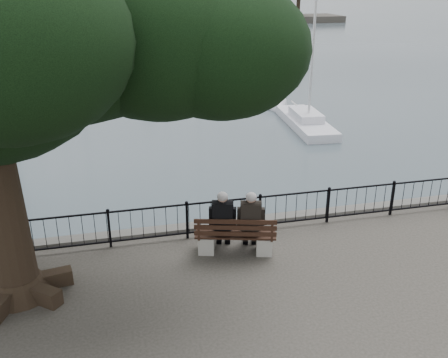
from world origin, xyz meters
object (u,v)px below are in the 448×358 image
object	(u,v)px
bench	(235,239)
lion_monument	(143,28)
person_right	(250,223)
person_left	(223,223)
tree	(19,31)

from	to	relation	value
bench	lion_monument	world-z (taller)	lion_monument
bench	person_right	xyz separation A→B (m)	(0.39, 0.01, 0.40)
lion_monument	person_left	bearing A→B (deg)	-92.65
bench	person_right	distance (m)	0.56
tree	bench	bearing A→B (deg)	6.16
lion_monument	person_right	bearing A→B (deg)	-91.85
person_right	bench	bearing A→B (deg)	-178.59
person_right	lion_monument	world-z (taller)	lion_monument
bench	person_right	size ratio (longest dim) A/B	1.25
lion_monument	bench	bearing A→B (deg)	-92.31
tree	lion_monument	bearing A→B (deg)	82.74
tree	person_right	bearing A→B (deg)	5.76
person_right	tree	distance (m)	6.68
person_left	tree	world-z (taller)	tree
bench	tree	world-z (taller)	tree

